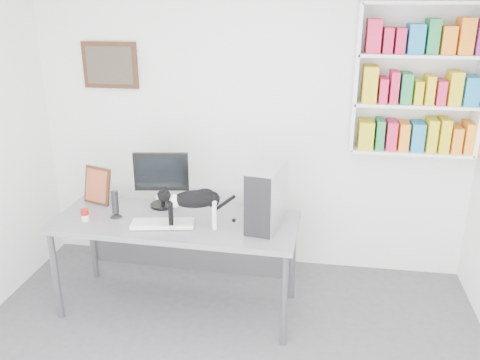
% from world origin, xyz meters
% --- Properties ---
extents(room, '(4.01, 4.01, 2.70)m').
position_xyz_m(room, '(0.00, 0.00, 1.35)').
color(room, '#5A5B60').
rests_on(room, ground).
extents(bookshelf, '(1.03, 0.28, 1.24)m').
position_xyz_m(bookshelf, '(1.40, 1.85, 1.85)').
color(bookshelf, white).
rests_on(bookshelf, room).
extents(wall_art, '(0.52, 0.04, 0.42)m').
position_xyz_m(wall_art, '(-1.30, 1.97, 1.90)').
color(wall_art, '#4D2818').
rests_on(wall_art, room).
extents(desk, '(1.97, 0.82, 0.81)m').
position_xyz_m(desk, '(-0.47, 1.07, 0.41)').
color(desk, slate).
rests_on(desk, room).
extents(monitor, '(0.48, 0.28, 0.48)m').
position_xyz_m(monitor, '(-0.65, 1.32, 1.05)').
color(monitor, black).
rests_on(monitor, desk).
extents(keyboard, '(0.51, 0.27, 0.04)m').
position_xyz_m(keyboard, '(-0.54, 0.94, 0.83)').
color(keyboard, white).
rests_on(keyboard, desk).
extents(pc_tower, '(0.29, 0.51, 0.48)m').
position_xyz_m(pc_tower, '(0.25, 1.09, 1.05)').
color(pc_tower, '#B7B7BC').
rests_on(pc_tower, desk).
extents(speaker, '(0.13, 0.13, 0.23)m').
position_xyz_m(speaker, '(-0.96, 1.05, 0.93)').
color(speaker, black).
rests_on(speaker, desk).
extents(leaning_print, '(0.29, 0.19, 0.33)m').
position_xyz_m(leaning_print, '(-1.23, 1.31, 0.98)').
color(leaning_print, '#4D2818').
rests_on(leaning_print, desk).
extents(soup_can, '(0.07, 0.07, 0.09)m').
position_xyz_m(soup_can, '(-1.18, 0.94, 0.86)').
color(soup_can, '#AD170E').
rests_on(soup_can, desk).
extents(cat, '(0.55, 0.28, 0.33)m').
position_xyz_m(cat, '(-0.28, 0.94, 0.98)').
color(cat, black).
rests_on(cat, desk).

